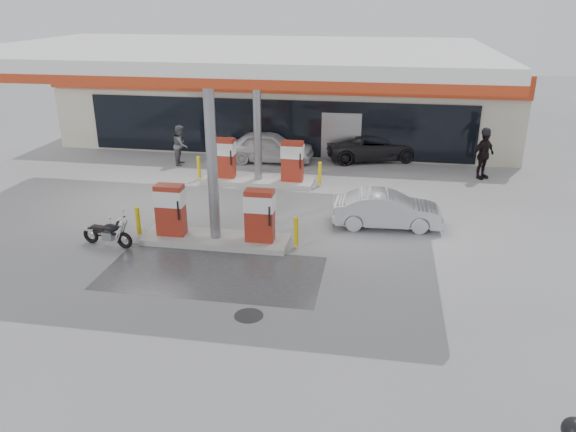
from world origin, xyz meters
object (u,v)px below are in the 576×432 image
hatchback_silver (387,210)px  biker_walking (483,155)px  parked_car_left (149,130)px  sedan_white (269,147)px  parked_motorcycle (108,234)px  attendant (181,145)px  pump_island_near (215,221)px  parked_car_right (374,146)px  pump_island_far (258,166)px

hatchback_silver → biker_walking: 7.13m
hatchback_silver → parked_car_left: 15.75m
sedan_white → parked_motorcycle: bearing=161.7°
parked_car_left → biker_walking: 16.61m
sedan_white → attendant: attendant is taller
hatchback_silver → biker_walking: size_ratio=1.77×
pump_island_near → parked_car_right: (4.50, 10.40, -0.09)m
pump_island_far → attendant: size_ratio=2.90×
parked_motorcycle → attendant: bearing=105.0°
parked_car_left → pump_island_near: bearing=-145.6°
attendant → parked_car_right: size_ratio=0.40×
sedan_white → parked_car_left: (-6.95, 2.80, -0.14)m
pump_island_near → biker_walking: 12.18m
attendant → biker_walking: (13.01, 0.10, 0.12)m
pump_island_far → parked_motorcycle: 7.49m
sedan_white → biker_walking: bearing=-98.3°
pump_island_far → attendant: 4.53m
pump_island_near → biker_walking: (9.00, 8.20, 0.29)m
biker_walking → parked_car_left: bearing=125.5°
pump_island_far → parked_car_right: 6.30m
parked_motorcycle → attendant: (-0.89, 8.91, 0.49)m
sedan_white → parked_car_left: 7.50m
parked_car_right → biker_walking: (4.50, -2.20, 0.39)m
parked_motorcycle → parked_car_right: size_ratio=0.39×
pump_island_far → parked_car_left: bearing=140.1°
pump_island_far → parked_car_left: size_ratio=1.34×
pump_island_near → parked_motorcycle: (-3.13, -0.80, -0.32)m
pump_island_near → parked_motorcycle: bearing=-165.6°
parked_motorcycle → parked_car_left: (-4.04, 12.80, 0.16)m
pump_island_near → sedan_white: pump_island_near is taller
attendant → biker_walking: size_ratio=0.88×
sedan_white → hatchback_silver: (5.38, -7.00, -0.11)m
attendant → parked_car_right: bearing=-81.4°
attendant → hatchback_silver: size_ratio=0.50×
sedan_white → hatchback_silver: bearing=-144.6°
parked_motorcycle → parked_car_left: bearing=116.8°
parked_motorcycle → biker_walking: 15.12m
biker_walking → hatchback_silver: bearing=-163.9°
parked_motorcycle → parked_car_right: bearing=65.1°
sedan_white → parked_car_left: size_ratio=1.06×
parked_car_left → parked_car_right: bearing=-94.3°
attendant → biker_walking: biker_walking is taller
sedan_white → parked_car_right: 4.87m
parked_car_right → parked_motorcycle: bearing=128.3°
sedan_white → hatchback_silver: 8.83m
pump_island_near → parked_car_left: 13.98m
parked_car_left → parked_car_right: parked_car_right is taller
pump_island_near → parked_car_left: bearing=120.9°
parked_motorcycle → parked_car_left: parked_car_left is taller
attendant → parked_motorcycle: bearing=179.1°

